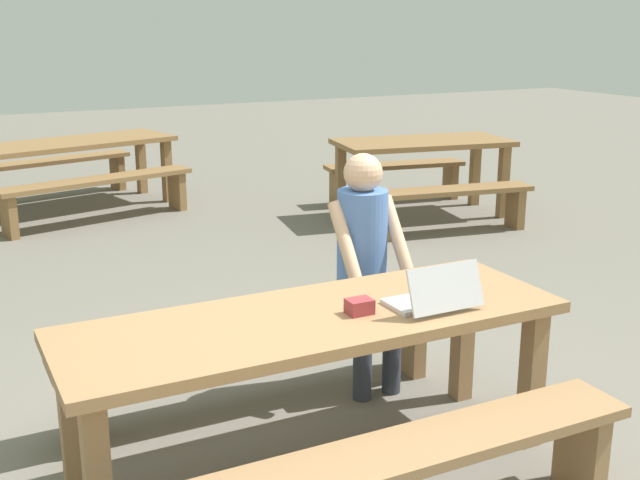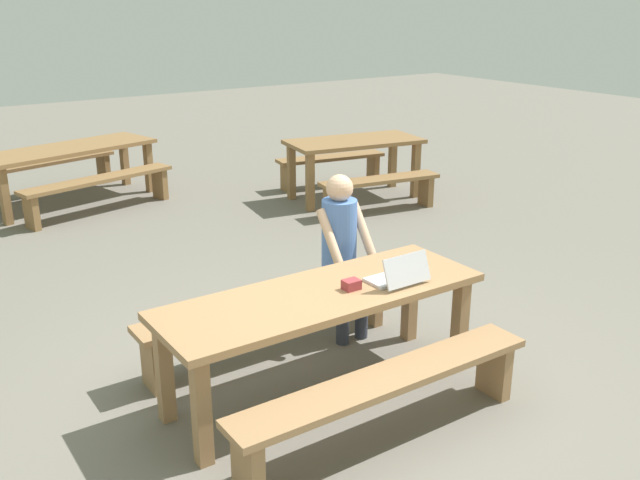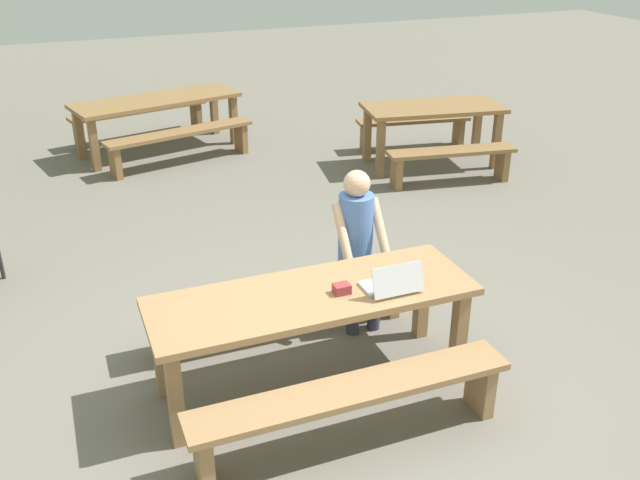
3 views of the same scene
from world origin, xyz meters
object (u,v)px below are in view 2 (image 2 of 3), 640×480
laptop (398,275)px  picnic_table_rear (68,155)px  small_pouch (351,285)px  person_seated (342,246)px  picnic_table_front (322,306)px  picnic_table_mid (354,149)px

laptop → picnic_table_rear: bearing=-84.7°
small_pouch → person_seated: size_ratio=0.08×
picnic_table_front → person_seated: bearing=45.8°
picnic_table_front → small_pouch: bearing=-21.8°
picnic_table_front → picnic_table_mid: 4.83m
picnic_table_mid → picnic_table_rear: size_ratio=0.79×
small_pouch → picnic_table_mid: bearing=53.1°
laptop → small_pouch: bearing=-14.3°
picnic_table_front → picnic_table_rear: picnic_table_front is taller
laptop → picnic_table_mid: (2.54, 3.90, -0.13)m
picnic_table_rear → small_pouch: bearing=-101.2°
laptop → picnic_table_rear: laptop is taller
small_pouch → picnic_table_rear: (-0.26, 5.67, -0.13)m
laptop → picnic_table_mid: bearing=-123.7°
laptop → small_pouch: (-0.33, 0.08, -0.02)m
picnic_table_front → laptop: laptop is taller
laptop → person_seated: (0.10, 0.78, -0.05)m
small_pouch → picnic_table_mid: 4.78m
laptop → picnic_table_mid: laptop is taller
picnic_table_mid → person_seated: bearing=-118.8°
picnic_table_front → picnic_table_rear: 5.60m
picnic_table_front → laptop: size_ratio=6.03×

